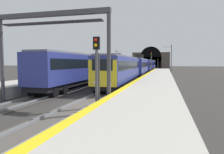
% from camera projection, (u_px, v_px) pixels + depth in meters
% --- Properties ---
extents(ground_plane, '(320.00, 320.00, 0.00)m').
position_uv_depth(ground_plane, '(85.00, 104.00, 15.24)').
color(ground_plane, '#302D2B').
extents(platform_right, '(112.00, 4.59, 1.02)m').
position_uv_depth(platform_right, '(146.00, 101.00, 14.07)').
color(platform_right, '#ADA89E').
rests_on(platform_right, ground_plane).
extents(platform_right_edge_strip, '(112.00, 0.50, 0.01)m').
position_uv_depth(platform_right_edge_strip, '(117.00, 92.00, 14.55)').
color(platform_right_edge_strip, yellow).
rests_on(platform_right_edge_strip, platform_right).
extents(track_main_line, '(160.00, 2.61, 0.21)m').
position_uv_depth(track_main_line, '(85.00, 104.00, 15.24)').
color(track_main_line, '#4C4742').
rests_on(track_main_line, ground_plane).
extents(track_adjacent_line, '(160.00, 2.66, 0.21)m').
position_uv_depth(track_adjacent_line, '(29.00, 101.00, 16.47)').
color(track_adjacent_line, '#383533').
rests_on(track_adjacent_line, ground_plane).
extents(train_main_approaching, '(74.34, 3.18, 4.84)m').
position_uv_depth(train_main_approaching, '(144.00, 66.00, 54.20)').
color(train_main_approaching, navy).
rests_on(train_main_approaching, ground_plane).
extents(train_adjacent_platform, '(39.89, 2.90, 5.10)m').
position_uv_depth(train_adjacent_platform, '(103.00, 66.00, 35.97)').
color(train_adjacent_platform, navy).
rests_on(train_adjacent_platform, ground_plane).
extents(railway_signal_near, '(0.39, 0.38, 4.64)m').
position_uv_depth(railway_signal_near, '(97.00, 69.00, 12.21)').
color(railway_signal_near, '#4C4C54').
rests_on(railway_signal_near, ground_plane).
extents(railway_signal_mid, '(0.39, 0.38, 5.99)m').
position_uv_depth(railway_signal_mid, '(151.00, 61.00, 56.71)').
color(railway_signal_mid, '#4C4C54').
rests_on(railway_signal_mid, ground_plane).
extents(railway_signal_far, '(0.39, 0.38, 4.88)m').
position_uv_depth(railway_signal_far, '(158.00, 63.00, 102.30)').
color(railway_signal_far, '#4C4C54').
rests_on(railway_signal_far, ground_plane).
extents(overhead_signal_gantry, '(0.70, 9.08, 6.80)m').
position_uv_depth(overhead_signal_gantry, '(51.00, 34.00, 14.97)').
color(overhead_signal_gantry, '#3F3F47').
rests_on(overhead_signal_gantry, ground_plane).
extents(tunnel_portal, '(2.82, 20.38, 11.74)m').
position_uv_depth(tunnel_portal, '(151.00, 60.00, 113.58)').
color(tunnel_portal, '#51473D').
rests_on(tunnel_portal, ground_plane).
extents(catenary_mast_near, '(0.22, 1.87, 7.80)m').
position_uv_depth(catenary_mast_near, '(116.00, 60.00, 75.54)').
color(catenary_mast_near, '#595B60').
rests_on(catenary_mast_near, ground_plane).
extents(catenary_mast_far, '(0.22, 2.45, 8.06)m').
position_uv_depth(catenary_mast_far, '(171.00, 59.00, 57.58)').
color(catenary_mast_far, '#595B60').
rests_on(catenary_mast_far, ground_plane).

